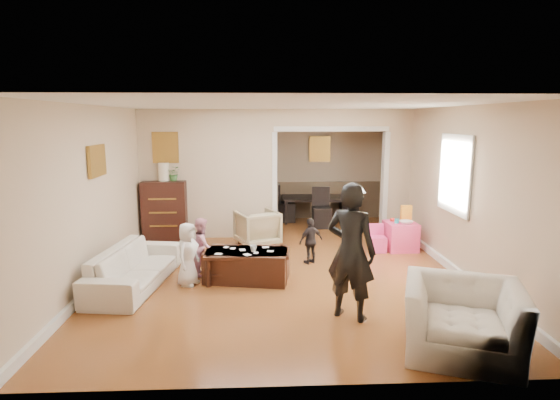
{
  "coord_description": "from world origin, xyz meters",
  "views": [
    {
      "loc": [
        -0.33,
        -7.13,
        2.39
      ],
      "look_at": [
        0.0,
        0.2,
        1.05
      ],
      "focal_mm": 28.26,
      "sensor_mm": 36.0,
      "label": 1
    }
  ],
  "objects_px": {
    "dresser": "(166,210)",
    "coffee_table": "(247,265)",
    "table_lamp": "(164,172)",
    "adult_person": "(351,251)",
    "play_table": "(400,236)",
    "cyan_cup": "(397,221)",
    "dining_table": "(318,209)",
    "coffee_cup": "(253,249)",
    "child_toddler": "(311,241)",
    "sofa": "(135,267)",
    "child_kneel_b": "(202,246)",
    "armchair_back": "(257,228)",
    "child_kneel_a": "(188,254)",
    "armchair_front": "(462,319)"
  },
  "relations": [
    {
      "from": "armchair_back",
      "to": "child_toddler",
      "type": "distance_m",
      "value": 1.46
    },
    {
      "from": "cyan_cup",
      "to": "armchair_back",
      "type": "bearing_deg",
      "value": 169.38
    },
    {
      "from": "coffee_cup",
      "to": "play_table",
      "type": "height_order",
      "value": "coffee_cup"
    },
    {
      "from": "armchair_front",
      "to": "cyan_cup",
      "type": "distance_m",
      "value": 3.66
    },
    {
      "from": "sofa",
      "to": "coffee_table",
      "type": "xyz_separation_m",
      "value": [
        1.62,
        0.16,
        -0.06
      ]
    },
    {
      "from": "coffee_table",
      "to": "table_lamp",
      "type": "bearing_deg",
      "value": 124.97
    },
    {
      "from": "armchair_back",
      "to": "child_toddler",
      "type": "relative_size",
      "value": 0.95
    },
    {
      "from": "sofa",
      "to": "child_toddler",
      "type": "relative_size",
      "value": 2.51
    },
    {
      "from": "coffee_cup",
      "to": "adult_person",
      "type": "relative_size",
      "value": 0.06
    },
    {
      "from": "cyan_cup",
      "to": "dining_table",
      "type": "distance_m",
      "value": 2.74
    },
    {
      "from": "armchair_back",
      "to": "adult_person",
      "type": "relative_size",
      "value": 0.44
    },
    {
      "from": "coffee_table",
      "to": "dining_table",
      "type": "xyz_separation_m",
      "value": [
        1.58,
        3.9,
        0.07
      ]
    },
    {
      "from": "dresser",
      "to": "cyan_cup",
      "type": "height_order",
      "value": "dresser"
    },
    {
      "from": "armchair_front",
      "to": "coffee_cup",
      "type": "height_order",
      "value": "armchair_front"
    },
    {
      "from": "play_table",
      "to": "dining_table",
      "type": "distance_m",
      "value": 2.73
    },
    {
      "from": "sofa",
      "to": "play_table",
      "type": "distance_m",
      "value": 4.72
    },
    {
      "from": "sofa",
      "to": "coffee_cup",
      "type": "xyz_separation_m",
      "value": [
        1.72,
        0.11,
        0.22
      ]
    },
    {
      "from": "dining_table",
      "to": "child_toddler",
      "type": "xyz_separation_m",
      "value": [
        -0.53,
        -3.15,
        0.09
      ]
    },
    {
      "from": "play_table",
      "to": "armchair_front",
      "type": "bearing_deg",
      "value": -98.18
    },
    {
      "from": "sofa",
      "to": "armchair_front",
      "type": "distance_m",
      "value": 4.41
    },
    {
      "from": "armchair_back",
      "to": "coffee_cup",
      "type": "bearing_deg",
      "value": 65.07
    },
    {
      "from": "coffee_cup",
      "to": "adult_person",
      "type": "height_order",
      "value": "adult_person"
    },
    {
      "from": "dresser",
      "to": "dining_table",
      "type": "distance_m",
      "value": 3.61
    },
    {
      "from": "dresser",
      "to": "child_kneel_b",
      "type": "distance_m",
      "value": 2.37
    },
    {
      "from": "armchair_front",
      "to": "dresser",
      "type": "xyz_separation_m",
      "value": [
        -3.98,
        4.65,
        0.23
      ]
    },
    {
      "from": "cyan_cup",
      "to": "adult_person",
      "type": "relative_size",
      "value": 0.05
    },
    {
      "from": "adult_person",
      "to": "child_kneel_a",
      "type": "xyz_separation_m",
      "value": [
        -2.14,
        1.18,
        -0.37
      ]
    },
    {
      "from": "armchair_front",
      "to": "child_toddler",
      "type": "bearing_deg",
      "value": 132.8
    },
    {
      "from": "armchair_back",
      "to": "coffee_table",
      "type": "bearing_deg",
      "value": 62.02
    },
    {
      "from": "coffee_cup",
      "to": "cyan_cup",
      "type": "relative_size",
      "value": 1.3
    },
    {
      "from": "child_toddler",
      "to": "play_table",
      "type": "bearing_deg",
      "value": 172.35
    },
    {
      "from": "coffee_cup",
      "to": "child_toddler",
      "type": "height_order",
      "value": "child_toddler"
    },
    {
      "from": "cyan_cup",
      "to": "play_table",
      "type": "bearing_deg",
      "value": 26.57
    },
    {
      "from": "table_lamp",
      "to": "adult_person",
      "type": "bearing_deg",
      "value": -51.56
    },
    {
      "from": "dresser",
      "to": "child_kneel_b",
      "type": "bearing_deg",
      "value": -64.82
    },
    {
      "from": "sofa",
      "to": "armchair_back",
      "type": "distance_m",
      "value": 2.71
    },
    {
      "from": "table_lamp",
      "to": "adult_person",
      "type": "distance_m",
      "value": 4.85
    },
    {
      "from": "child_kneel_b",
      "to": "child_toddler",
      "type": "distance_m",
      "value": 1.81
    },
    {
      "from": "dresser",
      "to": "dining_table",
      "type": "relative_size",
      "value": 0.7
    },
    {
      "from": "play_table",
      "to": "child_kneel_b",
      "type": "height_order",
      "value": "child_kneel_b"
    },
    {
      "from": "coffee_cup",
      "to": "dining_table",
      "type": "bearing_deg",
      "value": 69.5
    },
    {
      "from": "table_lamp",
      "to": "coffee_table",
      "type": "relative_size",
      "value": 0.29
    },
    {
      "from": "coffee_cup",
      "to": "dining_table",
      "type": "relative_size",
      "value": 0.06
    },
    {
      "from": "dresser",
      "to": "coffee_table",
      "type": "distance_m",
      "value": 3.0
    },
    {
      "from": "coffee_cup",
      "to": "play_table",
      "type": "bearing_deg",
      "value": 29.26
    },
    {
      "from": "coffee_cup",
      "to": "cyan_cup",
      "type": "distance_m",
      "value": 2.99
    },
    {
      "from": "sofa",
      "to": "child_kneel_b",
      "type": "height_order",
      "value": "child_kneel_b"
    },
    {
      "from": "armchair_back",
      "to": "child_kneel_a",
      "type": "height_order",
      "value": "child_kneel_a"
    },
    {
      "from": "play_table",
      "to": "cyan_cup",
      "type": "distance_m",
      "value": 0.32
    },
    {
      "from": "coffee_table",
      "to": "play_table",
      "type": "bearing_deg",
      "value": 27.58
    }
  ]
}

